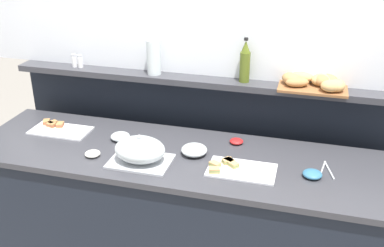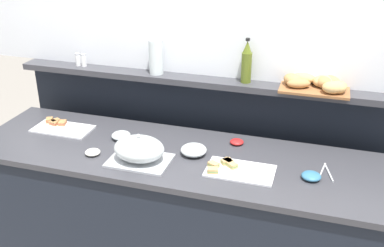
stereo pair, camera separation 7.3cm
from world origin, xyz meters
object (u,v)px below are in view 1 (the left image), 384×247
at_px(water_carafe, 154,57).
at_px(serving_tongs, 326,169).
at_px(serving_cloche, 140,151).
at_px(glass_bowl_large, 194,150).
at_px(condiment_bowl_cream, 312,174).
at_px(pepper_shaker, 80,61).
at_px(salt_shaker, 74,61).
at_px(olive_oil_bottle, 245,62).
at_px(sandwich_platter_front, 59,129).
at_px(condiment_bowl_dark, 93,154).
at_px(glass_bowl_medium, 120,137).
at_px(bread_basket, 316,82).
at_px(sandwich_platter_side, 237,168).
at_px(condiment_bowl_red, 236,141).

bearing_deg(water_carafe, serving_tongs, -20.53).
xyz_separation_m(serving_cloche, glass_bowl_large, (0.26, 0.17, -0.05)).
bearing_deg(water_carafe, glass_bowl_large, -48.41).
distance_m(condiment_bowl_cream, water_carafe, 1.23).
height_order(condiment_bowl_cream, pepper_shaker, pepper_shaker).
height_order(salt_shaker, water_carafe, water_carafe).
height_order(condiment_bowl_cream, olive_oil_bottle, olive_oil_bottle).
xyz_separation_m(sandwich_platter_front, condiment_bowl_dark, (0.37, -0.25, 0.01)).
bearing_deg(sandwich_platter_front, glass_bowl_large, -5.15).
distance_m(sandwich_platter_front, glass_bowl_medium, 0.44).
bearing_deg(serving_cloche, glass_bowl_medium, 134.19).
distance_m(glass_bowl_large, olive_oil_bottle, 0.63).
bearing_deg(pepper_shaker, condiment_bowl_cream, -17.87).
distance_m(serving_tongs, olive_oil_bottle, 0.80).
xyz_separation_m(glass_bowl_large, glass_bowl_medium, (-0.48, 0.06, -0.01)).
height_order(glass_bowl_medium, salt_shaker, salt_shaker).
bearing_deg(glass_bowl_large, salt_shaker, 155.61).
bearing_deg(pepper_shaker, serving_cloche, -42.69).
xyz_separation_m(condiment_bowl_cream, pepper_shaker, (-1.58, 0.51, 0.34)).
bearing_deg(glass_bowl_medium, pepper_shaker, 139.02).
relative_size(condiment_bowl_dark, bread_basket, 0.22).
distance_m(serving_cloche, bread_basket, 1.11).
xyz_separation_m(sandwich_platter_side, glass_bowl_large, (-0.27, 0.11, 0.02)).
bearing_deg(condiment_bowl_dark, serving_cloche, 1.16).
distance_m(olive_oil_bottle, pepper_shaker, 1.12).
distance_m(sandwich_platter_front, condiment_bowl_dark, 0.45).
bearing_deg(pepper_shaker, condiment_bowl_dark, -59.17).
xyz_separation_m(sandwich_platter_front, serving_cloche, (0.65, -0.25, 0.06)).
height_order(glass_bowl_medium, pepper_shaker, pepper_shaker).
relative_size(glass_bowl_medium, water_carafe, 0.52).
bearing_deg(sandwich_platter_front, olive_oil_bottle, 17.77).
distance_m(condiment_bowl_cream, pepper_shaker, 1.69).
bearing_deg(pepper_shaker, sandwich_platter_front, -90.60).
bearing_deg(glass_bowl_medium, sandwich_platter_side, -12.55).
relative_size(salt_shaker, bread_basket, 0.21).
relative_size(serving_cloche, condiment_bowl_cream, 3.34).
bearing_deg(water_carafe, olive_oil_bottle, 0.66).
distance_m(glass_bowl_large, bread_basket, 0.83).
distance_m(glass_bowl_large, salt_shaker, 1.10).
distance_m(serving_cloche, glass_bowl_large, 0.32).
distance_m(serving_cloche, salt_shaker, 0.96).
xyz_separation_m(sandwich_platter_front, condiment_bowl_red, (1.13, 0.12, 0.01)).
height_order(olive_oil_bottle, bread_basket, olive_oil_bottle).
xyz_separation_m(condiment_bowl_dark, bread_basket, (1.19, 0.61, 0.34)).
height_order(condiment_bowl_dark, salt_shaker, salt_shaker).
distance_m(glass_bowl_medium, condiment_bowl_dark, 0.24).
bearing_deg(glass_bowl_medium, bread_basket, 18.57).
bearing_deg(condiment_bowl_red, bread_basket, 28.87).
bearing_deg(serving_cloche, olive_oil_bottle, 52.51).
bearing_deg(glass_bowl_medium, serving_cloche, -45.81).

